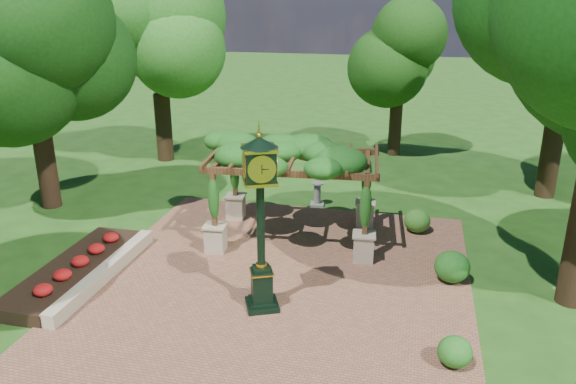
# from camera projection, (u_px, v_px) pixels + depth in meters

# --- Properties ---
(ground) EXTENTS (120.00, 120.00, 0.00)m
(ground) POSITION_uv_depth(u_px,v_px,m) (265.00, 310.00, 13.71)
(ground) COLOR #1E4714
(ground) RESTS_ON ground
(brick_plaza) EXTENTS (10.00, 12.00, 0.04)m
(brick_plaza) POSITION_uv_depth(u_px,v_px,m) (275.00, 289.00, 14.62)
(brick_plaza) COLOR brown
(brick_plaza) RESTS_ON ground
(border_wall) EXTENTS (0.35, 5.00, 0.40)m
(border_wall) POSITION_uv_depth(u_px,v_px,m) (105.00, 273.00, 15.08)
(border_wall) COLOR #C6B793
(border_wall) RESTS_ON ground
(flower_bed) EXTENTS (1.50, 5.00, 0.36)m
(flower_bed) POSITION_uv_depth(u_px,v_px,m) (75.00, 270.00, 15.28)
(flower_bed) COLOR red
(flower_bed) RESTS_ON ground
(pedestal_clock) EXTENTS (1.14, 1.14, 4.38)m
(pedestal_clock) POSITION_uv_depth(u_px,v_px,m) (260.00, 209.00, 12.91)
(pedestal_clock) COLOR black
(pedestal_clock) RESTS_ON brick_plaza
(pergola) EXTENTS (5.31, 3.60, 3.19)m
(pergola) POSITION_uv_depth(u_px,v_px,m) (294.00, 158.00, 16.83)
(pergola) COLOR tan
(pergola) RESTS_ON brick_plaza
(sundial) EXTENTS (0.55, 0.55, 0.87)m
(sundial) POSITION_uv_depth(u_px,v_px,m) (317.00, 195.00, 20.33)
(sundial) COLOR gray
(sundial) RESTS_ON ground
(shrub_front) EXTENTS (0.95, 0.95, 0.65)m
(shrub_front) POSITION_uv_depth(u_px,v_px,m) (455.00, 352.00, 11.51)
(shrub_front) COLOR #22601B
(shrub_front) RESTS_ON brick_plaza
(shrub_mid) EXTENTS (1.01, 1.01, 0.84)m
(shrub_mid) POSITION_uv_depth(u_px,v_px,m) (452.00, 267.00, 14.88)
(shrub_mid) COLOR #1F5A19
(shrub_mid) RESTS_ON brick_plaza
(shrub_back) EXTENTS (1.02, 1.02, 0.75)m
(shrub_back) POSITION_uv_depth(u_px,v_px,m) (417.00, 221.00, 17.98)
(shrub_back) COLOR #2D651D
(shrub_back) RESTS_ON brick_plaza
(tree_west_near) EXTENTS (4.38, 4.38, 8.49)m
(tree_west_near) POSITION_uv_depth(u_px,v_px,m) (27.00, 41.00, 18.43)
(tree_west_near) COLOR #382116
(tree_west_near) RESTS_ON ground
(tree_west_far) EXTENTS (4.84, 4.84, 7.89)m
(tree_west_far) POSITION_uv_depth(u_px,v_px,m) (157.00, 39.00, 24.26)
(tree_west_far) COLOR #312213
(tree_west_far) RESTS_ON ground
(tree_north) EXTENTS (3.32, 3.32, 6.72)m
(tree_north) POSITION_uv_depth(u_px,v_px,m) (400.00, 56.00, 25.35)
(tree_north) COLOR #342515
(tree_north) RESTS_ON ground
(tree_east_far) EXTENTS (4.97, 4.97, 9.34)m
(tree_east_far) POSITION_uv_depth(u_px,v_px,m) (572.00, 20.00, 19.27)
(tree_east_far) COLOR #322213
(tree_east_far) RESTS_ON ground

